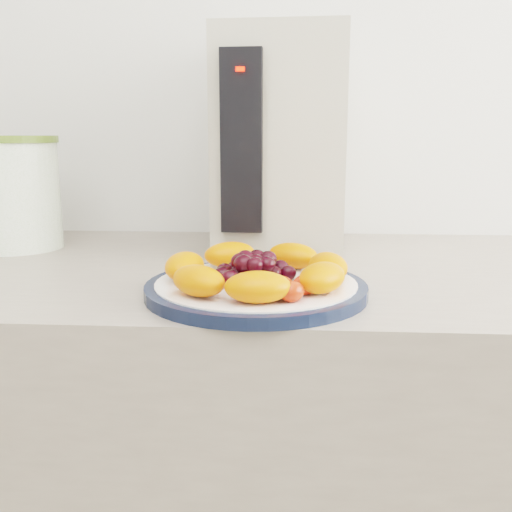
{
  "coord_description": "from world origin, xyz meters",
  "views": [
    {
      "loc": [
        0.13,
        0.34,
        1.1
      ],
      "look_at": [
        0.09,
        1.03,
        0.95
      ],
      "focal_mm": 40.0,
      "sensor_mm": 36.0,
      "label": 1
    }
  ],
  "objects": [
    {
      "name": "appliance_body",
      "position": [
        0.11,
        1.35,
        1.08
      ],
      "size": [
        0.22,
        0.3,
        0.36
      ],
      "primitive_type": "cube",
      "rotation": [
        0.0,
        0.0,
        -0.05
      ],
      "color": "#B9B29F",
      "rests_on": "counter"
    },
    {
      "name": "appliance_led",
      "position": [
        0.06,
        1.19,
        1.19
      ],
      "size": [
        0.01,
        0.01,
        0.01
      ],
      "primitive_type": "cube",
      "rotation": [
        0.0,
        0.0,
        -0.05
      ],
      "color": "#FF0C05",
      "rests_on": "appliance_panel"
    },
    {
      "name": "plate_face",
      "position": [
        0.09,
        1.03,
        0.91
      ],
      "size": [
        0.25,
        0.25,
        0.02
      ],
      "primitive_type": "cylinder",
      "color": "white",
      "rests_on": "counter"
    },
    {
      "name": "canister_lid",
      "position": [
        -0.35,
        1.31,
        1.09
      ],
      "size": [
        0.17,
        0.17,
        0.01
      ],
      "primitive_type": "cylinder",
      "rotation": [
        0.0,
        0.0,
        0.06
      ],
      "color": "olive",
      "rests_on": "canister"
    },
    {
      "name": "fruit_plate",
      "position": [
        0.09,
        1.02,
        0.93
      ],
      "size": [
        0.24,
        0.24,
        0.04
      ],
      "color": "#FF5709",
      "rests_on": "plate_face"
    },
    {
      "name": "appliance_panel",
      "position": [
        0.06,
        1.2,
        1.09
      ],
      "size": [
        0.06,
        0.02,
        0.27
      ],
      "primitive_type": "cube",
      "rotation": [
        0.0,
        0.0,
        -0.05
      ],
      "color": "black",
      "rests_on": "appliance_body"
    },
    {
      "name": "plate_rim",
      "position": [
        0.09,
        1.03,
        0.91
      ],
      "size": [
        0.28,
        0.28,
        0.01
      ],
      "primitive_type": "cylinder",
      "color": "black",
      "rests_on": "counter"
    },
    {
      "name": "canister",
      "position": [
        -0.35,
        1.31,
        0.99
      ],
      "size": [
        0.16,
        0.16,
        0.18
      ],
      "primitive_type": "cylinder",
      "rotation": [
        0.0,
        0.0,
        0.06
      ],
      "color": "#447419",
      "rests_on": "counter"
    },
    {
      "name": "wall_back",
      "position": [
        0.0,
        1.51,
        1.3
      ],
      "size": [
        3.5,
        0.02,
        2.6
      ],
      "primitive_type": "cube",
      "color": "silver",
      "rests_on": "floor"
    }
  ]
}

